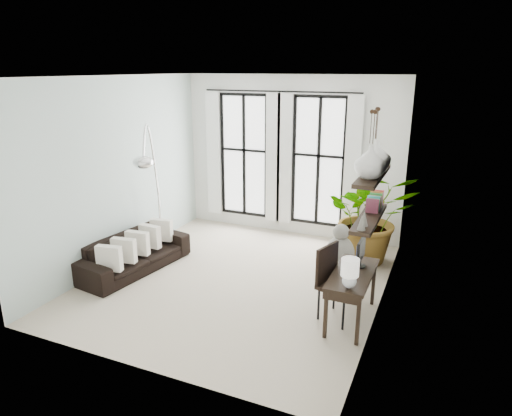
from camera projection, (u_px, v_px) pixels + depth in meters
The scene contains 16 objects.
floor at pixel (237, 280), 7.43m from camera, with size 5.00×5.00×0.00m, color beige.
ceiling at pixel (235, 76), 6.49m from camera, with size 5.00×5.00×0.00m, color white.
wall_left at pixel (118, 172), 7.81m from camera, with size 5.00×5.00×0.00m, color silver.
wall_right at pixel (387, 201), 6.11m from camera, with size 5.00×5.00×0.00m, color white.
wall_back at pixel (290, 157), 9.15m from camera, with size 4.50×4.50×0.00m, color white.
windows at pixel (280, 159), 9.18m from camera, with size 3.26×0.13×2.65m.
wall_shelves at pixel (371, 200), 5.72m from camera, with size 0.25×1.30×0.60m.
sofa at pixel (134, 253), 7.75m from camera, with size 2.03×0.79×0.59m, color black.
throw_pillows at pixel (138, 243), 7.65m from camera, with size 0.40×1.52×0.40m.
plant at pixel (370, 217), 7.96m from camera, with size 1.49×1.29×1.65m, color #2D7228.
desk at pixel (352, 277), 6.01m from camera, with size 0.51×1.21×1.11m.
desk_chair at pixel (334, 278), 6.18m from camera, with size 0.62×0.62×1.03m.
arc_lamp at pixel (150, 157), 7.68m from camera, with size 0.75×1.24×2.44m.
buddha at pixel (340, 256), 7.38m from camera, with size 0.52×0.52×0.94m.
vase_a at pixel (370, 162), 5.31m from camera, with size 0.37×0.37×0.38m, color white.
vase_b at pixel (376, 156), 5.66m from camera, with size 0.37×0.37×0.38m, color white.
Camera 1 is at (2.96, -6.08, 3.32)m, focal length 32.00 mm.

